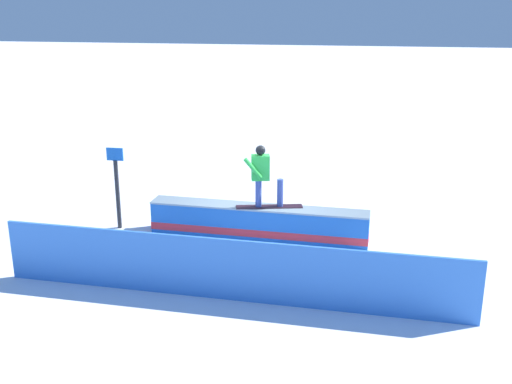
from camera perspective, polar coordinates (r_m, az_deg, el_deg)
ground_plane at (r=14.38m, az=0.19°, el=-4.19°), size 120.00×120.00×0.00m
grind_box at (r=14.25m, az=0.19°, el=-2.90°), size 5.08×0.79×0.76m
snowboarder at (r=13.82m, az=0.65°, el=1.66°), size 1.54×0.65×1.44m
safety_fence at (r=11.31m, az=-2.56°, el=-7.19°), size 8.81×0.44×1.19m
trail_marker at (r=14.98m, az=-12.71°, el=0.57°), size 0.40×0.10×1.98m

